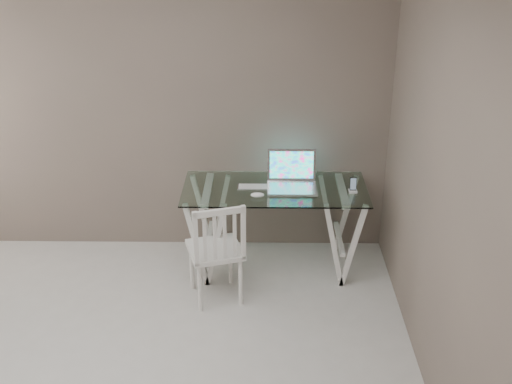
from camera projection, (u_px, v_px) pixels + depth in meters
room at (63, 162)px, 3.18m from camera, size 4.50×4.52×2.71m
desk at (274, 227)px, 5.38m from camera, size 1.50×0.70×0.75m
chair at (217, 248)px, 4.87m from camera, size 0.49×0.49×0.87m
laptop at (292, 178)px, 5.24m from camera, size 0.40×0.33×0.28m
keyboard at (254, 187)px, 5.24m from camera, size 0.27×0.12×0.01m
mouse at (257, 195)px, 5.07m from camera, size 0.11×0.06×0.03m
phone_dock at (353, 188)px, 5.15m from camera, size 0.07×0.07×0.12m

